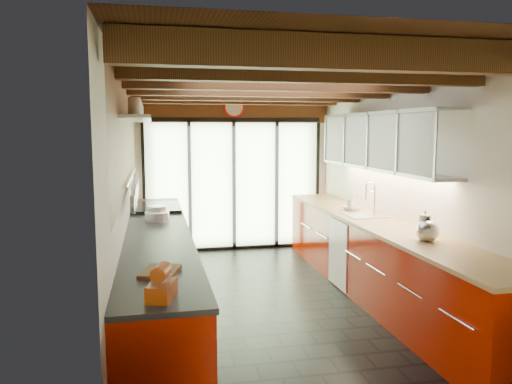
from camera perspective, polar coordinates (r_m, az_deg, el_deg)
ground at (r=5.87m, az=1.86°, el=-12.65°), size 5.50×5.50×0.00m
room_shell at (r=5.53m, az=1.92°, el=3.67°), size 5.50×5.50×5.50m
ceiling_beams at (r=5.91m, az=1.07°, el=11.74°), size 3.14×5.06×4.90m
glass_door at (r=8.17m, az=-2.55°, el=4.83°), size 2.95×0.10×2.90m
left_counter at (r=5.58m, az=-11.11°, el=-8.88°), size 0.68×5.00×0.92m
range_stove at (r=6.99m, az=-11.26°, el=-5.55°), size 0.66×0.90×0.97m
right_counter at (r=6.15m, az=13.59°, el=-7.44°), size 0.68×5.00×0.92m
sink_assembly at (r=6.41m, az=12.31°, el=-2.26°), size 0.45×0.52×0.43m
upper_cabinets_right at (r=6.30m, az=14.08°, el=5.67°), size 0.34×3.00×3.00m
left_wall_fixtures at (r=5.55m, az=-13.48°, el=5.47°), size 0.28×2.60×0.96m
stand_mixer at (r=3.27m, az=-10.75°, el=-10.37°), size 0.21×0.28×0.23m
pot_large at (r=6.16m, az=-11.27°, el=-2.26°), size 0.27×0.27×0.15m
pot_small at (r=5.98m, az=-11.25°, el=-2.76°), size 0.29×0.29×0.11m
cutting_board at (r=3.84m, az=-10.89°, el=-8.93°), size 0.34×0.41×0.03m
kettle at (r=5.08m, az=18.99°, el=-4.08°), size 0.25×0.29×0.26m
paper_towel at (r=5.12m, az=18.71°, el=-3.87°), size 0.13×0.13×0.29m
soap_bottle at (r=6.72m, az=10.94°, el=-1.21°), size 0.11×0.11×0.22m
bowl at (r=6.74m, az=10.86°, el=-1.86°), size 0.29×0.29×0.05m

